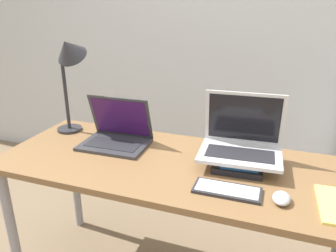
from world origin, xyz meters
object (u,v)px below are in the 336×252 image
at_px(mouse, 281,198).
at_px(book_stack, 239,160).
at_px(laptop_left, 117,135).
at_px(desk_lamp, 68,60).
at_px(wireless_keyboard, 227,190).
at_px(laptop_on_books, 241,142).

bearing_deg(mouse, book_stack, 128.22).
relative_size(laptop_left, mouse, 3.63).
relative_size(laptop_left, desk_lamp, 0.61).
bearing_deg(desk_lamp, wireless_keyboard, -19.04).
bearing_deg(wireless_keyboard, laptop_left, 157.09).
distance_m(laptop_left, book_stack, 0.65).
height_order(book_stack, wireless_keyboard, book_stack).
xyz_separation_m(book_stack, wireless_keyboard, (-0.01, -0.24, -0.02)).
xyz_separation_m(wireless_keyboard, desk_lamp, (-0.92, 0.32, 0.41)).
bearing_deg(desk_lamp, laptop_on_books, -3.07).
bearing_deg(wireless_keyboard, mouse, -0.91).
height_order(book_stack, mouse, book_stack).
bearing_deg(laptop_on_books, book_stack, -86.69).
relative_size(laptop_on_books, wireless_keyboard, 1.42).
bearing_deg(mouse, laptop_on_books, 125.57).
distance_m(laptop_on_books, wireless_keyboard, 0.29).
xyz_separation_m(laptop_left, book_stack, (0.65, -0.03, -0.02)).
height_order(laptop_on_books, mouse, laptop_on_books).
relative_size(book_stack, laptop_on_books, 0.68).
xyz_separation_m(laptop_left, laptop_on_books, (0.64, 0.00, 0.06)).
xyz_separation_m(book_stack, laptop_on_books, (-0.00, 0.03, 0.08)).
bearing_deg(laptop_on_books, desk_lamp, 176.93).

